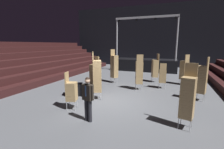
{
  "coord_description": "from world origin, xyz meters",
  "views": [
    {
      "loc": [
        2.87,
        -7.45,
        2.92
      ],
      "look_at": [
        -0.02,
        0.18,
        1.4
      ],
      "focal_mm": 25.88,
      "sensor_mm": 36.0,
      "label": 1
    }
  ],
  "objects_px": {
    "man_with_tie": "(88,97)",
    "chair_stack_rear_right": "(95,75)",
    "chair_stack_mid_centre": "(71,91)",
    "chair_stack_mid_right": "(139,72)",
    "chair_stack_aisle_right": "(114,66)",
    "chair_stack_aisle_left": "(155,68)",
    "chair_stack_front_left": "(163,76)",
    "equipment_road_case": "(75,89)",
    "chair_stack_rear_centre": "(97,76)",
    "stage_riser": "(146,64)",
    "chair_stack_mid_left": "(184,70)",
    "chair_stack_front_right": "(188,97)",
    "chair_stack_rear_left": "(202,79)"
  },
  "relations": [
    {
      "from": "man_with_tie",
      "to": "chair_stack_aisle_right",
      "type": "bearing_deg",
      "value": -64.61
    },
    {
      "from": "chair_stack_front_left",
      "to": "chair_stack_mid_left",
      "type": "height_order",
      "value": "chair_stack_mid_left"
    },
    {
      "from": "chair_stack_mid_left",
      "to": "chair_stack_rear_right",
      "type": "relative_size",
      "value": 1.0
    },
    {
      "from": "chair_stack_rear_centre",
      "to": "equipment_road_case",
      "type": "distance_m",
      "value": 1.8
    },
    {
      "from": "chair_stack_rear_centre",
      "to": "chair_stack_aisle_left",
      "type": "relative_size",
      "value": 1.15
    },
    {
      "from": "man_with_tie",
      "to": "chair_stack_rear_right",
      "type": "xyz_separation_m",
      "value": [
        -1.43,
        3.4,
        0.13
      ]
    },
    {
      "from": "chair_stack_aisle_left",
      "to": "chair_stack_front_right",
      "type": "bearing_deg",
      "value": 171.15
    },
    {
      "from": "chair_stack_front_left",
      "to": "chair_stack_rear_right",
      "type": "xyz_separation_m",
      "value": [
        -3.77,
        -2.58,
        0.25
      ]
    },
    {
      "from": "chair_stack_front_right",
      "to": "chair_stack_aisle_right",
      "type": "height_order",
      "value": "chair_stack_aisle_right"
    },
    {
      "from": "chair_stack_rear_left",
      "to": "chair_stack_aisle_right",
      "type": "relative_size",
      "value": 0.9
    },
    {
      "from": "chair_stack_mid_right",
      "to": "chair_stack_rear_centre",
      "type": "distance_m",
      "value": 3.16
    },
    {
      "from": "chair_stack_mid_right",
      "to": "chair_stack_rear_left",
      "type": "height_order",
      "value": "same"
    },
    {
      "from": "chair_stack_mid_centre",
      "to": "chair_stack_front_left",
      "type": "bearing_deg",
      "value": 129.56
    },
    {
      "from": "stage_riser",
      "to": "chair_stack_front_right",
      "type": "height_order",
      "value": "stage_riser"
    },
    {
      "from": "chair_stack_rear_centre",
      "to": "stage_riser",
      "type": "bearing_deg",
      "value": 145.51
    },
    {
      "from": "chair_stack_front_left",
      "to": "chair_stack_rear_centre",
      "type": "xyz_separation_m",
      "value": [
        -3.15,
        -3.52,
        0.42
      ]
    },
    {
      "from": "man_with_tie",
      "to": "chair_stack_rear_left",
      "type": "height_order",
      "value": "chair_stack_rear_left"
    },
    {
      "from": "chair_stack_mid_right",
      "to": "chair_stack_aisle_left",
      "type": "height_order",
      "value": "chair_stack_mid_right"
    },
    {
      "from": "chair_stack_front_left",
      "to": "chair_stack_mid_right",
      "type": "distance_m",
      "value": 1.69
    },
    {
      "from": "chair_stack_rear_left",
      "to": "chair_stack_rear_centre",
      "type": "distance_m",
      "value": 5.49
    },
    {
      "from": "man_with_tie",
      "to": "chair_stack_aisle_left",
      "type": "distance_m",
      "value": 7.87
    },
    {
      "from": "equipment_road_case",
      "to": "chair_stack_rear_right",
      "type": "bearing_deg",
      "value": 40.96
    },
    {
      "from": "chair_stack_front_right",
      "to": "chair_stack_mid_right",
      "type": "xyz_separation_m",
      "value": [
        -2.54,
        4.36,
        0.0
      ]
    },
    {
      "from": "chair_stack_front_left",
      "to": "equipment_road_case",
      "type": "xyz_separation_m",
      "value": [
        -4.68,
        -3.37,
        -0.51
      ]
    },
    {
      "from": "chair_stack_rear_right",
      "to": "chair_stack_mid_centre",
      "type": "bearing_deg",
      "value": 118.02
    },
    {
      "from": "stage_riser",
      "to": "chair_stack_mid_left",
      "type": "distance_m",
      "value": 6.71
    },
    {
      "from": "chair_stack_aisle_left",
      "to": "equipment_road_case",
      "type": "bearing_deg",
      "value": 118.39
    },
    {
      "from": "chair_stack_mid_left",
      "to": "man_with_tie",
      "type": "bearing_deg",
      "value": -162.43
    },
    {
      "from": "chair_stack_rear_right",
      "to": "chair_stack_aisle_left",
      "type": "bearing_deg",
      "value": -100.51
    },
    {
      "from": "man_with_tie",
      "to": "stage_riser",
      "type": "bearing_deg",
      "value": -75.96
    },
    {
      "from": "chair_stack_mid_right",
      "to": "chair_stack_rear_right",
      "type": "xyz_separation_m",
      "value": [
        -2.36,
        -1.7,
        -0.04
      ]
    },
    {
      "from": "chair_stack_front_left",
      "to": "chair_stack_aisle_left",
      "type": "height_order",
      "value": "chair_stack_aisle_left"
    },
    {
      "from": "chair_stack_front_right",
      "to": "chair_stack_rear_centre",
      "type": "relative_size",
      "value": 0.9
    },
    {
      "from": "chair_stack_front_right",
      "to": "stage_riser",
      "type": "bearing_deg",
      "value": -59.45
    },
    {
      "from": "chair_stack_mid_right",
      "to": "chair_stack_mid_centre",
      "type": "bearing_deg",
      "value": -135.24
    },
    {
      "from": "chair_stack_mid_centre",
      "to": "chair_stack_rear_right",
      "type": "bearing_deg",
      "value": 167.52
    },
    {
      "from": "equipment_road_case",
      "to": "chair_stack_front_right",
      "type": "bearing_deg",
      "value": -17.86
    },
    {
      "from": "chair_stack_rear_left",
      "to": "chair_stack_aisle_left",
      "type": "height_order",
      "value": "chair_stack_rear_left"
    },
    {
      "from": "chair_stack_mid_right",
      "to": "equipment_road_case",
      "type": "xyz_separation_m",
      "value": [
        -3.27,
        -2.49,
        -0.81
      ]
    },
    {
      "from": "chair_stack_mid_right",
      "to": "chair_stack_rear_right",
      "type": "height_order",
      "value": "chair_stack_mid_right"
    },
    {
      "from": "chair_stack_mid_left",
      "to": "chair_stack_mid_centre",
      "type": "bearing_deg",
      "value": -172.87
    },
    {
      "from": "chair_stack_rear_left",
      "to": "chair_stack_front_right",
      "type": "bearing_deg",
      "value": -176.41
    },
    {
      "from": "equipment_road_case",
      "to": "chair_stack_front_left",
      "type": "bearing_deg",
      "value": 35.79
    },
    {
      "from": "stage_riser",
      "to": "equipment_road_case",
      "type": "bearing_deg",
      "value": -102.75
    },
    {
      "from": "chair_stack_mid_left",
      "to": "chair_stack_mid_centre",
      "type": "distance_m",
      "value": 8.43
    },
    {
      "from": "man_with_tie",
      "to": "chair_stack_rear_right",
      "type": "distance_m",
      "value": 3.69
    },
    {
      "from": "chair_stack_mid_centre",
      "to": "chair_stack_rear_centre",
      "type": "bearing_deg",
      "value": 148.26
    },
    {
      "from": "stage_riser",
      "to": "man_with_tie",
      "type": "xyz_separation_m",
      "value": [
        -0.05,
        -13.18,
        0.24
      ]
    },
    {
      "from": "chair_stack_mid_right",
      "to": "chair_stack_aisle_right",
      "type": "bearing_deg",
      "value": 131.58
    },
    {
      "from": "chair_stack_aisle_right",
      "to": "equipment_road_case",
      "type": "distance_m",
      "value": 4.05
    }
  ]
}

